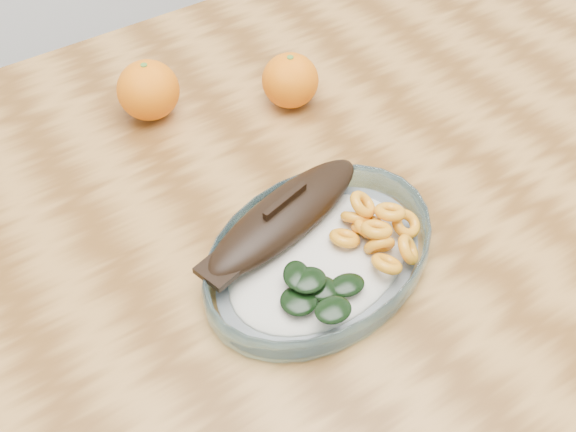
{
  "coord_description": "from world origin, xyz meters",
  "views": [
    {
      "loc": [
        -0.32,
        -0.49,
        1.33
      ],
      "look_at": [
        -0.03,
        -0.06,
        0.77
      ],
      "focal_mm": 45.0,
      "sensor_mm": 36.0,
      "label": 1
    }
  ],
  "objects_px": {
    "plated_meal": "(319,252)",
    "orange_right": "(290,80)",
    "dining_table": "(286,242)",
    "orange_left": "(148,90)"
  },
  "relations": [
    {
      "from": "plated_meal",
      "to": "orange_right",
      "type": "relative_size",
      "value": 8.19
    },
    {
      "from": "dining_table",
      "to": "orange_left",
      "type": "relative_size",
      "value": 15.68
    },
    {
      "from": "orange_left",
      "to": "orange_right",
      "type": "relative_size",
      "value": 1.08
    },
    {
      "from": "orange_left",
      "to": "plated_meal",
      "type": "bearing_deg",
      "value": -82.97
    },
    {
      "from": "orange_left",
      "to": "dining_table",
      "type": "bearing_deg",
      "value": -69.94
    },
    {
      "from": "orange_right",
      "to": "orange_left",
      "type": "bearing_deg",
      "value": 154.6
    },
    {
      "from": "orange_left",
      "to": "orange_right",
      "type": "bearing_deg",
      "value": -25.4
    },
    {
      "from": "dining_table",
      "to": "plated_meal",
      "type": "xyz_separation_m",
      "value": [
        -0.03,
        -0.11,
        0.12
      ]
    },
    {
      "from": "orange_left",
      "to": "orange_right",
      "type": "height_order",
      "value": "orange_left"
    },
    {
      "from": "plated_meal",
      "to": "orange_left",
      "type": "xyz_separation_m",
      "value": [
        -0.04,
        0.31,
        0.02
      ]
    }
  ]
}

